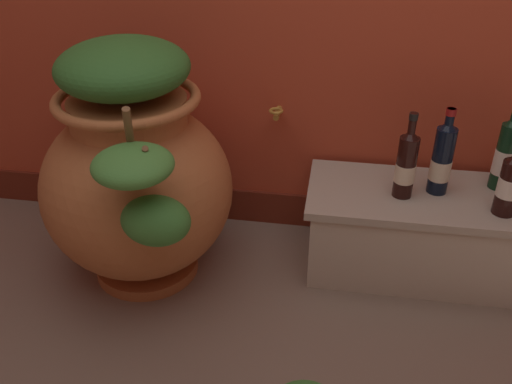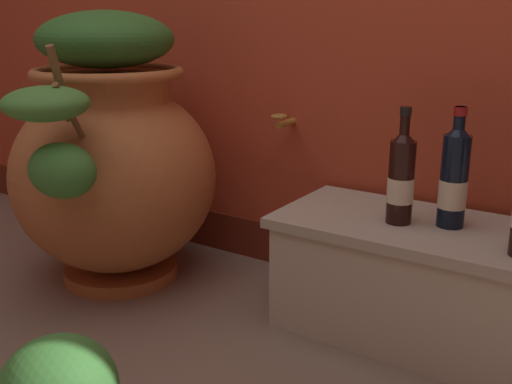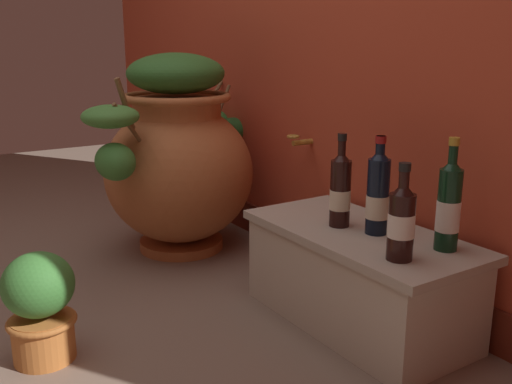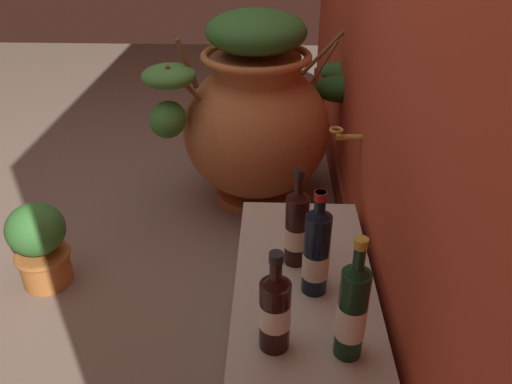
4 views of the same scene
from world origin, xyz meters
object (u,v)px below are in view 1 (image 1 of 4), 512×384
(wine_bottle_left, at_px, (406,163))
(wine_bottle_middle, at_px, (511,182))
(wine_bottle_right, at_px, (442,157))
(wine_bottle_back, at_px, (506,153))
(terracotta_urn, at_px, (136,174))

(wine_bottle_left, distance_m, wine_bottle_middle, 0.35)
(wine_bottle_left, distance_m, wine_bottle_right, 0.14)
(wine_bottle_back, bearing_deg, wine_bottle_left, -161.62)
(wine_bottle_right, distance_m, wine_bottle_back, 0.24)
(wine_bottle_right, bearing_deg, terracotta_urn, -169.12)
(terracotta_urn, xyz_separation_m, wine_bottle_back, (1.33, 0.28, 0.05))
(wine_bottle_middle, bearing_deg, wine_bottle_right, 151.85)
(wine_bottle_left, xyz_separation_m, wine_bottle_back, (0.36, 0.12, 0.01))
(wine_bottle_back, bearing_deg, terracotta_urn, -168.08)
(wine_bottle_middle, relative_size, wine_bottle_back, 0.83)
(wine_bottle_left, bearing_deg, wine_bottle_right, 21.30)
(wine_bottle_left, relative_size, wine_bottle_middle, 1.11)
(terracotta_urn, bearing_deg, wine_bottle_middle, 4.15)
(terracotta_urn, relative_size, wine_bottle_back, 2.84)
(wine_bottle_left, distance_m, wine_bottle_back, 0.38)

